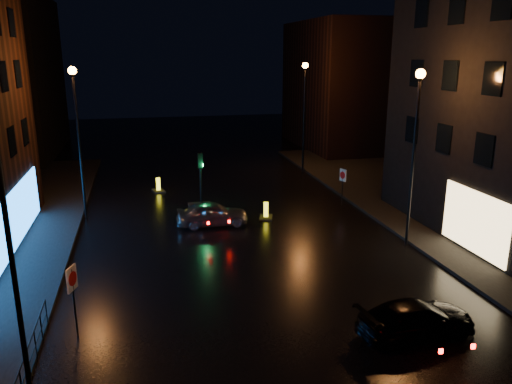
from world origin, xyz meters
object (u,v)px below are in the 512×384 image
Objects in this scene: traffic_signal at (201,201)px; silver_hatchback at (212,214)px; bollard_far at (158,188)px; dark_sedan at (416,319)px; road_sign_right at (343,178)px; bollard_near at (266,215)px; road_sign_left at (72,285)px.

traffic_signal is 2.95m from silver_hatchback.
traffic_signal is 2.89× the size of bollard_far.
silver_hatchback is 13.39m from dark_sedan.
road_sign_right is at bearing -18.82° from dark_sedan.
dark_sedan is 14.72m from road_sign_right.
bollard_far is at bearing 116.33° from traffic_signal.
silver_hatchback is 0.94× the size of dark_sedan.
bollard_far is 12.39m from road_sign_right.
bollard_near is at bearing 2.34° from dark_sedan.
traffic_signal is 1.39× the size of road_sign_left.
road_sign_right reaches higher than dark_sedan.
bollard_far is 0.48× the size of road_sign_left.
bollard_near is at bearing -36.20° from traffic_signal.
road_sign_left reaches higher than road_sign_right.
road_sign_left is (-10.92, 2.49, 1.26)m from dark_sedan.
road_sign_left reaches higher than silver_hatchback.
traffic_signal is 2.80× the size of bollard_near.
silver_hatchback is at bearing -82.62° from bollard_far.
silver_hatchback is 1.68× the size of road_sign_right.
road_sign_left reaches higher than bollard_far.
road_sign_left is (-5.96, -9.95, 1.20)m from silver_hatchback.
bollard_far is 18.01m from road_sign_left.
road_sign_right is (8.29, 1.86, 1.05)m from silver_hatchback.
silver_hatchback is at bearing -85.67° from traffic_signal.
traffic_signal is at bearing -74.76° from bollard_far.
road_sign_left reaches higher than bollard_near.
traffic_signal is 16.23m from dark_sedan.
bollard_near is 5.55m from road_sign_right.
silver_hatchback reaches higher than bollard_far.
dark_sedan is 3.41× the size of bollard_far.
road_sign_right is at bearing 31.87° from bollard_near.
road_sign_right reaches higher than silver_hatchback.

